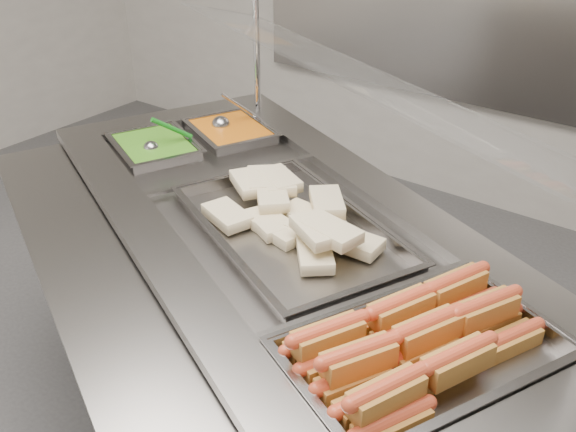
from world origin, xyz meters
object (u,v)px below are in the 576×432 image
Objects in this scene: pan_hotdogs at (422,363)px; pan_wraps at (290,233)px; steam_counter at (280,340)px; sneeze_guard at (351,76)px; serving_spoon at (155,145)px; ladle at (222,124)px.

pan_hotdogs is 0.57m from pan_wraps.
steam_counter is 0.86m from sneeze_guard.
pan_wraps is at bearing -11.93° from serving_spoon.
sneeze_guard is at bearing -17.13° from ladle.
serving_spoon is (-0.72, -0.08, -0.36)m from sneeze_guard.
steam_counter is 0.79m from serving_spoon.
steam_counter is at bearing -35.24° from ladle.
serving_spoon is (-0.69, 0.14, 0.04)m from pan_wraps.
steam_counter is 12.17× the size of serving_spoon.
serving_spoon is at bearing -100.43° from ladle.
steam_counter is 2.62× the size of pan_wraps.
pan_wraps reaches higher than steam_counter.
sneeze_guard is at bearing 65.56° from steam_counter.
pan_hotdogs is (0.58, -0.26, 0.41)m from steam_counter.
steam_counter is at bearing -114.44° from sneeze_guard.
ladle is 0.29m from serving_spoon.
ladle is at bearing 144.76° from steam_counter.
ladle is (-0.67, 0.21, -0.36)m from sneeze_guard.
steam_counter is 0.85m from ladle.
ladle is (-0.58, 0.41, 0.46)m from steam_counter.
ladle is at bearing 149.86° from pan_hotdogs.
pan_wraps is (-0.04, -0.23, -0.40)m from sneeze_guard.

